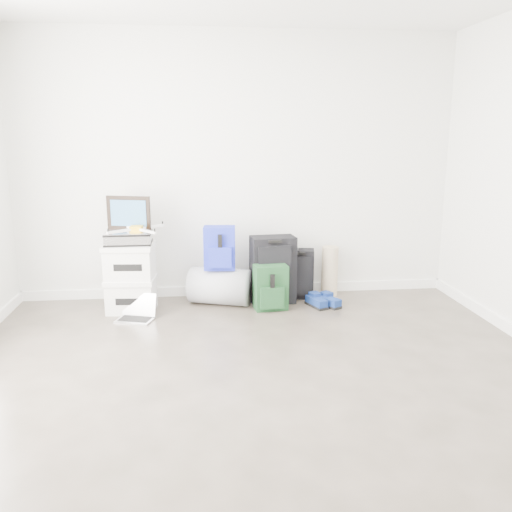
{
  "coord_description": "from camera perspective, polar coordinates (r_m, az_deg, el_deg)",
  "views": [
    {
      "loc": [
        -0.42,
        -3.09,
        1.7
      ],
      "look_at": [
        0.13,
        1.9,
        0.55
      ],
      "focal_mm": 38.0,
      "sensor_mm": 36.0,
      "label": 1
    }
  ],
  "objects": [
    {
      "name": "ground",
      "position": [
        3.55,
        1.26,
        -15.7
      ],
      "size": [
        5.0,
        5.0,
        0.0
      ],
      "primitive_type": "plane",
      "color": "#373128",
      "rests_on": "ground"
    },
    {
      "name": "rolled_rug",
      "position": [
        5.8,
        7.77,
        -1.58
      ],
      "size": [
        0.17,
        0.17,
        0.53
      ],
      "primitive_type": "cylinder",
      "color": "tan",
      "rests_on": "ground"
    },
    {
      "name": "duffel_bag",
      "position": [
        5.48,
        -3.81,
        -3.19
      ],
      "size": [
        0.69,
        0.55,
        0.37
      ],
      "primitive_type": "cylinder",
      "rotation": [
        0.0,
        1.57,
        -0.35
      ],
      "color": "gray",
      "rests_on": "ground"
    },
    {
      "name": "drone",
      "position": [
        5.23,
        -12.48,
        2.81
      ],
      "size": [
        0.5,
        0.5,
        0.06
      ],
      "rotation": [
        0.0,
        0.0,
        -0.11
      ],
      "color": "gold",
      "rests_on": "briefcase"
    },
    {
      "name": "room_envelope",
      "position": [
        3.14,
        1.38,
        13.3
      ],
      "size": [
        4.52,
        5.02,
        2.71
      ],
      "color": "silver",
      "rests_on": "ground"
    },
    {
      "name": "boxes_stack",
      "position": [
        5.36,
        -13.06,
        -2.22
      ],
      "size": [
        0.49,
        0.41,
        0.66
      ],
      "rotation": [
        0.0,
        0.0,
        -0.09
      ],
      "color": "silver",
      "rests_on": "ground"
    },
    {
      "name": "shoes",
      "position": [
        5.46,
        7.02,
        -4.84
      ],
      "size": [
        0.34,
        0.3,
        0.09
      ],
      "rotation": [
        0.0,
        0.0,
        0.43
      ],
      "color": "black",
      "rests_on": "ground"
    },
    {
      "name": "large_suitcase",
      "position": [
        5.49,
        1.79,
        -1.46
      ],
      "size": [
        0.46,
        0.32,
        0.68
      ],
      "rotation": [
        0.0,
        0.0,
        0.1
      ],
      "color": "black",
      "rests_on": "ground"
    },
    {
      "name": "painting",
      "position": [
        5.34,
        -13.27,
        4.43
      ],
      "size": [
        0.42,
        0.15,
        0.33
      ],
      "rotation": [
        0.0,
        0.0,
        -0.3
      ],
      "color": "black",
      "rests_on": "briefcase"
    },
    {
      "name": "blue_backpack",
      "position": [
        5.36,
        -3.85,
        0.75
      ],
      "size": [
        0.32,
        0.25,
        0.43
      ],
      "rotation": [
        0.0,
        0.0,
        -0.09
      ],
      "color": "#162094",
      "rests_on": "duffel_bag"
    },
    {
      "name": "briefcase",
      "position": [
        5.28,
        -13.27,
        1.87
      ],
      "size": [
        0.43,
        0.31,
        0.12
      ],
      "primitive_type": "cube",
      "rotation": [
        0.0,
        0.0,
        0.01
      ],
      "color": "#B2B2B7",
      "rests_on": "boxes_stack"
    },
    {
      "name": "laptop",
      "position": [
        5.19,
        -12.44,
        -5.91
      ],
      "size": [
        0.38,
        0.32,
        0.23
      ],
      "rotation": [
        0.0,
        0.0,
        -0.31
      ],
      "color": "silver",
      "rests_on": "ground"
    },
    {
      "name": "carry_on",
      "position": [
        5.68,
        4.44,
        -1.87
      ],
      "size": [
        0.36,
        0.27,
        0.51
      ],
      "rotation": [
        0.0,
        0.0,
        -0.18
      ],
      "color": "black",
      "rests_on": "ground"
    },
    {
      "name": "green_backpack",
      "position": [
        5.3,
        1.56,
        -3.42
      ],
      "size": [
        0.34,
        0.26,
        0.44
      ],
      "rotation": [
        0.0,
        0.0,
        0.12
      ],
      "color": "#13361E",
      "rests_on": "ground"
    }
  ]
}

